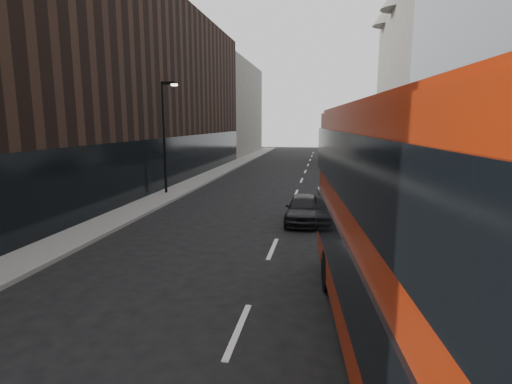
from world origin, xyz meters
The scene contains 12 objects.
sidewalk_right centered at (7.50, 25.00, 0.07)m, with size 3.00×80.00×0.15m, color slate.
sidewalk_left centered at (-8.00, 25.00, 0.07)m, with size 2.00×80.00×0.15m, color slate.
building_modern_block centered at (11.47, 21.00, 9.90)m, with size 5.03×22.00×20.00m.
building_victorian centered at (11.38, 44.00, 9.66)m, with size 6.50×24.00×21.00m.
building_left_mid centered at (-11.50, 30.00, 7.00)m, with size 5.00×24.00×14.00m, color black.
building_left_far centered at (-11.50, 52.00, 6.50)m, with size 5.00×20.00×13.00m, color #635E58.
street_lamp centered at (-8.22, 18.00, 4.18)m, with size 1.06×0.22×7.00m.
red_bus centered at (3.65, 0.78, 2.78)m, with size 4.09×12.62×5.01m.
grey_bus centered at (3.57, 41.57, 2.00)m, with size 3.30×11.66×3.73m.
car_a centered at (0.89, 12.26, 0.66)m, with size 1.56×3.87×1.32m, color black.
car_b centered at (4.16, 18.00, 0.78)m, with size 1.65×4.73×1.56m, color gray.
car_c centered at (4.58, 26.18, 0.74)m, with size 2.06×5.07×1.47m, color black.
Camera 1 is at (1.83, -6.18, 4.66)m, focal length 28.00 mm.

